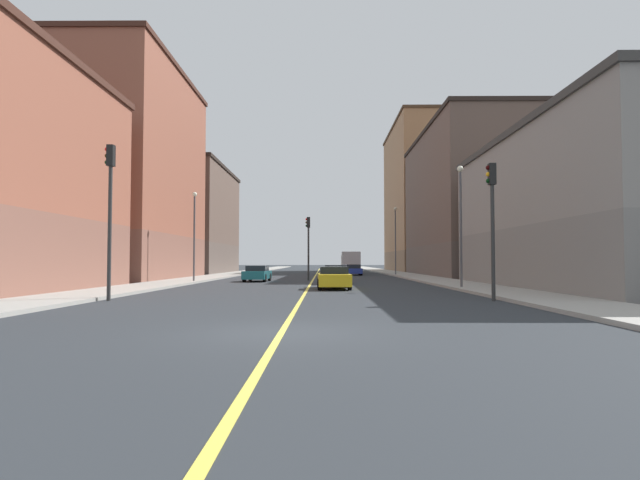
{
  "coord_description": "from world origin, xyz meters",
  "views": [
    {
      "loc": [
        0.99,
        -12.05,
        1.67
      ],
      "look_at": [
        0.54,
        42.15,
        3.88
      ],
      "focal_mm": 28.92,
      "sensor_mm": 36.0,
      "label": 1
    }
  ],
  "objects_px": {
    "car_white": "(336,275)",
    "box_truck": "(350,262)",
    "car_yellow": "(334,278)",
    "car_teal": "(257,273)",
    "building_right_midblock": "(120,174)",
    "traffic_light_median_far": "(308,239)",
    "street_lamp_right_near": "(194,227)",
    "street_lamp_left_far": "(395,234)",
    "traffic_light_left_near": "(492,211)",
    "building_left_near": "(602,209)",
    "building_right_distant": "(185,221)",
    "traffic_light_right_near": "(110,201)",
    "building_left_far": "(427,199)",
    "street_lamp_left_near": "(461,213)",
    "building_left_mid": "(473,203)",
    "car_blue": "(353,270)"
  },
  "relations": [
    {
      "from": "traffic_light_left_near",
      "to": "box_truck",
      "type": "height_order",
      "value": "traffic_light_left_near"
    },
    {
      "from": "building_left_near",
      "to": "car_yellow",
      "type": "relative_size",
      "value": 5.14
    },
    {
      "from": "traffic_light_left_near",
      "to": "car_white",
      "type": "xyz_separation_m",
      "value": [
        -6.2,
        16.24,
        -3.08
      ]
    },
    {
      "from": "traffic_light_right_near",
      "to": "building_left_near",
      "type": "bearing_deg",
      "value": 19.57
    },
    {
      "from": "car_yellow",
      "to": "building_left_far",
      "type": "bearing_deg",
      "value": 72.91
    },
    {
      "from": "traffic_light_left_near",
      "to": "traffic_light_median_far",
      "type": "relative_size",
      "value": 1.06
    },
    {
      "from": "street_lamp_right_near",
      "to": "box_truck",
      "type": "height_order",
      "value": "street_lamp_right_near"
    },
    {
      "from": "building_left_near",
      "to": "street_lamp_left_far",
      "type": "xyz_separation_m",
      "value": [
        -8.51,
        27.51,
        -0.04
      ]
    },
    {
      "from": "street_lamp_right_near",
      "to": "car_teal",
      "type": "height_order",
      "value": "street_lamp_right_near"
    },
    {
      "from": "building_right_distant",
      "to": "car_white",
      "type": "distance_m",
      "value": 36.68
    },
    {
      "from": "street_lamp_right_near",
      "to": "building_left_far",
      "type": "bearing_deg",
      "value": 58.4
    },
    {
      "from": "car_yellow",
      "to": "box_truck",
      "type": "relative_size",
      "value": 0.69
    },
    {
      "from": "box_truck",
      "to": "building_left_far",
      "type": "bearing_deg",
      "value": 47.33
    },
    {
      "from": "traffic_light_median_far",
      "to": "car_teal",
      "type": "xyz_separation_m",
      "value": [
        -4.08,
        -2.25,
        -2.91
      ]
    },
    {
      "from": "traffic_light_left_near",
      "to": "car_yellow",
      "type": "bearing_deg",
      "value": 125.14
    },
    {
      "from": "building_left_far",
      "to": "car_yellow",
      "type": "relative_size",
      "value": 5.28
    },
    {
      "from": "street_lamp_right_near",
      "to": "car_yellow",
      "type": "distance_m",
      "value": 14.26
    },
    {
      "from": "building_left_near",
      "to": "traffic_light_median_far",
      "type": "bearing_deg",
      "value": 142.94
    },
    {
      "from": "traffic_light_left_near",
      "to": "street_lamp_left_near",
      "type": "height_order",
      "value": "street_lamp_left_near"
    },
    {
      "from": "car_white",
      "to": "box_truck",
      "type": "relative_size",
      "value": 0.66
    },
    {
      "from": "traffic_light_right_near",
      "to": "street_lamp_right_near",
      "type": "distance_m",
      "value": 18.04
    },
    {
      "from": "building_right_distant",
      "to": "traffic_light_median_far",
      "type": "distance_m",
      "value": 29.78
    },
    {
      "from": "traffic_light_median_far",
      "to": "car_white",
      "type": "relative_size",
      "value": 1.25
    },
    {
      "from": "building_left_far",
      "to": "car_white",
      "type": "bearing_deg",
      "value": -109.26
    },
    {
      "from": "building_left_far",
      "to": "building_right_distant",
      "type": "height_order",
      "value": "building_left_far"
    },
    {
      "from": "car_white",
      "to": "car_teal",
      "type": "height_order",
      "value": "car_white"
    },
    {
      "from": "street_lamp_left_near",
      "to": "street_lamp_left_far",
      "type": "xyz_separation_m",
      "value": [
        0.0,
        27.85,
        0.25
      ]
    },
    {
      "from": "building_left_mid",
      "to": "street_lamp_left_near",
      "type": "distance_m",
      "value": 28.48
    },
    {
      "from": "building_left_near",
      "to": "car_blue",
      "type": "height_order",
      "value": "building_left_near"
    },
    {
      "from": "building_left_near",
      "to": "street_lamp_left_near",
      "type": "distance_m",
      "value": 8.52
    },
    {
      "from": "traffic_light_left_near",
      "to": "car_white",
      "type": "height_order",
      "value": "traffic_light_left_near"
    },
    {
      "from": "building_left_far",
      "to": "traffic_light_right_near",
      "type": "bearing_deg",
      "value": -112.7
    },
    {
      "from": "traffic_light_left_near",
      "to": "box_truck",
      "type": "xyz_separation_m",
      "value": [
        -3.54,
        47.08,
        -2.2
      ]
    },
    {
      "from": "street_lamp_left_near",
      "to": "street_lamp_right_near",
      "type": "bearing_deg",
      "value": 152.95
    },
    {
      "from": "traffic_light_right_near",
      "to": "car_teal",
      "type": "bearing_deg",
      "value": 80.0
    },
    {
      "from": "traffic_light_left_near",
      "to": "traffic_light_median_far",
      "type": "bearing_deg",
      "value": 110.38
    },
    {
      "from": "building_right_midblock",
      "to": "traffic_light_median_far",
      "type": "xyz_separation_m",
      "value": [
        17.17,
        -2.09,
        -5.99
      ]
    },
    {
      "from": "car_teal",
      "to": "car_yellow",
      "type": "bearing_deg",
      "value": -61.74
    },
    {
      "from": "street_lamp_right_near",
      "to": "car_teal",
      "type": "xyz_separation_m",
      "value": [
        4.58,
        2.39,
        -3.68
      ]
    },
    {
      "from": "building_left_far",
      "to": "traffic_light_median_far",
      "type": "relative_size",
      "value": 4.44
    },
    {
      "from": "box_truck",
      "to": "building_right_distant",
      "type": "bearing_deg",
      "value": -179.1
    },
    {
      "from": "building_left_mid",
      "to": "box_truck",
      "type": "distance_m",
      "value": 18.51
    },
    {
      "from": "building_left_far",
      "to": "car_yellow",
      "type": "bearing_deg",
      "value": -107.09
    },
    {
      "from": "car_yellow",
      "to": "car_teal",
      "type": "height_order",
      "value": "car_yellow"
    },
    {
      "from": "street_lamp_right_near",
      "to": "car_yellow",
      "type": "relative_size",
      "value": 1.5
    },
    {
      "from": "street_lamp_right_near",
      "to": "building_right_distant",
      "type": "bearing_deg",
      "value": 106.5
    },
    {
      "from": "building_right_distant",
      "to": "street_lamp_right_near",
      "type": "distance_m",
      "value": 30.07
    },
    {
      "from": "building_left_mid",
      "to": "traffic_light_median_far",
      "type": "bearing_deg",
      "value": -143.94
    },
    {
      "from": "traffic_light_right_near",
      "to": "car_yellow",
      "type": "distance_m",
      "value": 13.78
    },
    {
      "from": "street_lamp_right_near",
      "to": "street_lamp_left_far",
      "type": "height_order",
      "value": "street_lamp_left_far"
    }
  ]
}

